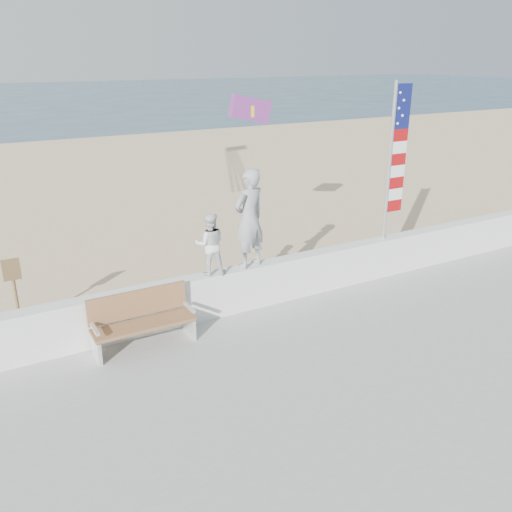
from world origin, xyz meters
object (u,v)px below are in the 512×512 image
object	(u,v)px
child	(210,244)
flag	(394,155)
adult	(249,219)
bench	(142,319)

from	to	relation	value
child	flag	distance (m)	4.69
adult	flag	size ratio (longest dim) A/B	0.57
adult	flag	bearing A→B (deg)	163.31
adult	bench	bearing A→B (deg)	-6.07
adult	child	distance (m)	0.94
bench	child	bearing A→B (deg)	16.18
child	flag	bearing A→B (deg)	-160.91
adult	bench	size ratio (longest dim) A/B	1.10
child	bench	bearing A→B (deg)	35.28
bench	flag	world-z (taller)	flag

